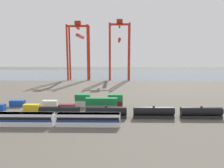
{
  "coord_description": "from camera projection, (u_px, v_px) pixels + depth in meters",
  "views": [
    {
      "loc": [
        7.11,
        -84.38,
        22.03
      ],
      "look_at": [
        5.3,
        29.59,
        5.02
      ],
      "focal_mm": 33.02,
      "sensor_mm": 36.0,
      "label": 1
    }
  ],
  "objects": [
    {
      "name": "shipping_container_2",
      "position": [
        67.0,
        108.0,
        79.2
      ],
      "size": [
        6.04,
        2.44,
        2.6
      ],
      "primitive_type": "cube",
      "color": "maroon",
      "rests_on": "ground_plane"
    },
    {
      "name": "shipping_container_5",
      "position": [
        18.0,
        103.0,
        86.09
      ],
      "size": [
        6.04,
        2.44,
        2.6
      ],
      "primitive_type": "cube",
      "color": "#1C4299",
      "rests_on": "ground_plane"
    },
    {
      "name": "gantry_crane_west",
      "position": [
        79.0,
        45.0,
        172.29
      ],
      "size": [
        18.23,
        33.39,
        48.03
      ],
      "color": "red",
      "rests_on": "ground_plane"
    },
    {
      "name": "shipping_container_10",
      "position": [
        115.0,
        98.0,
        85.06
      ],
      "size": [
        6.04,
        2.44,
        2.6
      ],
      "primitive_type": "cube",
      "color": "#197538",
      "rests_on": "shipping_container_9"
    },
    {
      "name": "shipping_container_1",
      "position": [
        32.0,
        108.0,
        79.42
      ],
      "size": [
        6.04,
        2.44,
        2.6
      ],
      "primitive_type": "cube",
      "color": "gold",
      "rests_on": "ground_plane"
    },
    {
      "name": "ground_plane",
      "position": [
        104.0,
        90.0,
        126.37
      ],
      "size": [
        420.0,
        420.0,
        0.0
      ],
      "primitive_type": "plane",
      "color": "#5B564C"
    },
    {
      "name": "gantry_crane_central",
      "position": [
        119.0,
        45.0,
        171.86
      ],
      "size": [
        17.48,
        34.15,
        49.31
      ],
      "color": "red",
      "rests_on": "ground_plane"
    },
    {
      "name": "shipping_container_7",
      "position": [
        83.0,
        104.0,
        85.66
      ],
      "size": [
        6.04,
        2.44,
        2.6
      ],
      "primitive_type": "cube",
      "color": "silver",
      "rests_on": "ground_plane"
    },
    {
      "name": "shipping_container_9",
      "position": [
        115.0,
        104.0,
        85.44
      ],
      "size": [
        6.04,
        2.44,
        2.6
      ],
      "primitive_type": "cube",
      "color": "maroon",
      "rests_on": "ground_plane"
    },
    {
      "name": "shipping_container_6",
      "position": [
        50.0,
        103.0,
        85.87
      ],
      "size": [
        6.04,
        2.44,
        2.6
      ],
      "primitive_type": "cube",
      "color": "silver",
      "rests_on": "ground_plane"
    },
    {
      "name": "shipping_container_8",
      "position": [
        82.0,
        98.0,
        85.27
      ],
      "size": [
        6.04,
        2.44,
        2.6
      ],
      "primitive_type": "cube",
      "color": "#197538",
      "rests_on": "shipping_container_7"
    },
    {
      "name": "shipping_container_4",
      "position": [
        102.0,
        101.0,
        78.61
      ],
      "size": [
        12.1,
        2.44,
        2.6
      ],
      "primitive_type": "cube",
      "color": "#197538",
      "rests_on": "shipping_container_3"
    },
    {
      "name": "shipping_container_3",
      "position": [
        102.0,
        108.0,
        78.99
      ],
      "size": [
        12.1,
        2.44,
        2.6
      ],
      "primitive_type": "cube",
      "color": "slate",
      "rests_on": "ground_plane"
    },
    {
      "name": "harbour_water",
      "position": [
        109.0,
        74.0,
        221.26
      ],
      "size": [
        400.0,
        110.0,
        0.01
      ],
      "primitive_type": "cube",
      "color": "slate",
      "rests_on": "ground_plane"
    },
    {
      "name": "passenger_train",
      "position": [
        55.0,
        119.0,
        63.14
      ],
      "size": [
        39.87,
        3.14,
        3.9
      ],
      "color": "silver",
      "rests_on": "ground_plane"
    },
    {
      "name": "freight_tank_row",
      "position": [
        130.0,
        112.0,
        70.58
      ],
      "size": [
        62.35,
        2.83,
        4.29
      ],
      "color": "#232326",
      "rests_on": "ground_plane"
    }
  ]
}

